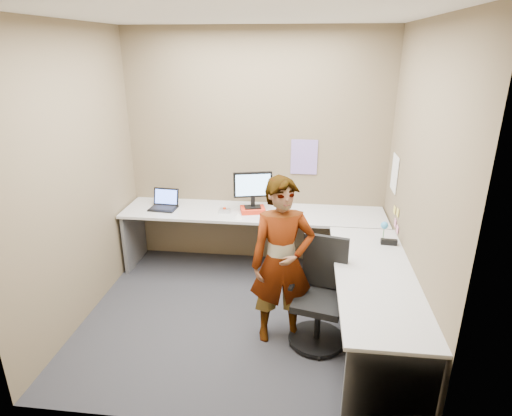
# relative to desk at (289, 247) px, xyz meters

# --- Properties ---
(ground) EXTENTS (3.00, 3.00, 0.00)m
(ground) POSITION_rel_desk_xyz_m (-0.44, -0.39, -0.59)
(ground) COLOR black
(ground) RESTS_ON ground
(wall_back) EXTENTS (3.00, 0.00, 3.00)m
(wall_back) POSITION_rel_desk_xyz_m (-0.44, 0.91, 0.76)
(wall_back) COLOR brown
(wall_back) RESTS_ON ground
(wall_right) EXTENTS (0.00, 2.70, 2.70)m
(wall_right) POSITION_rel_desk_xyz_m (1.06, -0.39, 0.76)
(wall_right) COLOR brown
(wall_right) RESTS_ON ground
(wall_left) EXTENTS (0.00, 2.70, 2.70)m
(wall_left) POSITION_rel_desk_xyz_m (-1.94, -0.39, 0.76)
(wall_left) COLOR brown
(wall_left) RESTS_ON ground
(ceiling) EXTENTS (3.00, 3.00, 0.00)m
(ceiling) POSITION_rel_desk_xyz_m (-0.44, -0.39, 2.11)
(ceiling) COLOR white
(ceiling) RESTS_ON wall_back
(desk) EXTENTS (2.98, 2.58, 0.73)m
(desk) POSITION_rel_desk_xyz_m (0.00, 0.00, 0.00)
(desk) COLOR #B3B3B3
(desk) RESTS_ON ground
(paper_ream) EXTENTS (0.31, 0.26, 0.05)m
(paper_ream) POSITION_rel_desk_xyz_m (-0.44, 0.57, 0.17)
(paper_ream) COLOR red
(paper_ream) RESTS_ON desk
(monitor) EXTENTS (0.42, 0.17, 0.41)m
(monitor) POSITION_rel_desk_xyz_m (-0.44, 0.59, 0.44)
(monitor) COLOR black
(monitor) RESTS_ON paper_ream
(laptop) EXTENTS (0.32, 0.27, 0.21)m
(laptop) POSITION_rel_desk_xyz_m (-1.47, 0.59, 0.20)
(laptop) COLOR black
(laptop) RESTS_ON desk
(trackball_mouse) EXTENTS (0.12, 0.08, 0.07)m
(trackball_mouse) POSITION_rel_desk_xyz_m (-0.75, 0.52, 0.17)
(trackball_mouse) COLOR #B7B7BC
(trackball_mouse) RESTS_ON desk
(origami) EXTENTS (0.10, 0.10, 0.06)m
(origami) POSITION_rel_desk_xyz_m (-0.57, 0.36, 0.17)
(origami) COLOR white
(origami) RESTS_ON desk
(stapler) EXTENTS (0.15, 0.05, 0.05)m
(stapler) POSITION_rel_desk_xyz_m (0.94, -0.12, 0.17)
(stapler) COLOR black
(stapler) RESTS_ON desk
(flower) EXTENTS (0.07, 0.07, 0.22)m
(flower) POSITION_rel_desk_xyz_m (0.89, -0.08, 0.28)
(flower) COLOR brown
(flower) RESTS_ON desk
(calendar_purple) EXTENTS (0.30, 0.01, 0.40)m
(calendar_purple) POSITION_rel_desk_xyz_m (0.11, 0.90, 0.71)
(calendar_purple) COLOR #846BB7
(calendar_purple) RESTS_ON wall_back
(calendar_white) EXTENTS (0.01, 0.28, 0.38)m
(calendar_white) POSITION_rel_desk_xyz_m (1.05, 0.51, 0.66)
(calendar_white) COLOR white
(calendar_white) RESTS_ON wall_right
(sticky_note_a) EXTENTS (0.01, 0.07, 0.07)m
(sticky_note_a) POSITION_rel_desk_xyz_m (1.05, 0.16, 0.36)
(sticky_note_a) COLOR #F2E059
(sticky_note_a) RESTS_ON wall_right
(sticky_note_b) EXTENTS (0.01, 0.07, 0.07)m
(sticky_note_b) POSITION_rel_desk_xyz_m (1.05, 0.21, 0.23)
(sticky_note_b) COLOR pink
(sticky_note_b) RESTS_ON wall_right
(sticky_note_c) EXTENTS (0.01, 0.07, 0.07)m
(sticky_note_c) POSITION_rel_desk_xyz_m (1.05, 0.09, 0.21)
(sticky_note_c) COLOR pink
(sticky_note_c) RESTS_ON wall_right
(sticky_note_d) EXTENTS (0.01, 0.07, 0.07)m
(sticky_note_d) POSITION_rel_desk_xyz_m (1.05, 0.31, 0.33)
(sticky_note_d) COLOR #F2E059
(sticky_note_d) RESTS_ON wall_right
(office_chair) EXTENTS (0.53, 0.51, 0.94)m
(office_chair) POSITION_rel_desk_xyz_m (0.31, -0.63, -0.20)
(office_chair) COLOR black
(office_chair) RESTS_ON ground
(person) EXTENTS (0.61, 0.47, 1.51)m
(person) POSITION_rel_desk_xyz_m (-0.03, -0.63, 0.17)
(person) COLOR #999399
(person) RESTS_ON ground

